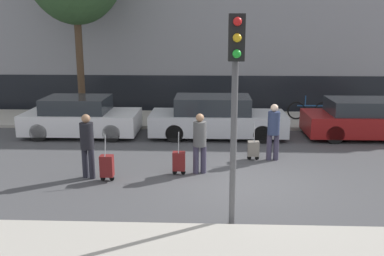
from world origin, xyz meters
TOP-DOWN VIEW (x-y plane):
  - ground_plane at (0.00, 0.00)m, footprint 80.00×80.00m
  - sidewalk_far at (0.00, 7.00)m, footprint 28.00×3.00m
  - building_facade at (0.00, 10.66)m, footprint 28.00×2.99m
  - parked_car_0 at (-5.30, 4.52)m, footprint 3.95×1.88m
  - parked_car_1 at (-0.56, 4.53)m, footprint 4.66×1.76m
  - parked_car_2 at (4.58, 4.60)m, footprint 4.21×1.84m
  - pedestrian_left at (-3.85, 0.22)m, footprint 0.34×0.34m
  - trolley_left at (-3.33, 0.02)m, footprint 0.34×0.29m
  - pedestrian_center at (-1.04, 0.69)m, footprint 0.34×0.34m
  - trolley_center at (-1.58, 0.56)m, footprint 0.34×0.29m
  - pedestrian_right at (1.02, 1.91)m, footprint 0.35×0.34m
  - trolley_right at (0.47, 1.90)m, footprint 0.34×0.29m
  - traffic_light at (-0.35, -2.36)m, footprint 0.28×0.47m
  - parked_bicycle at (3.19, 6.92)m, footprint 1.77×0.06m

SIDE VIEW (x-z plane):
  - ground_plane at x=0.00m, z-range 0.00..0.00m
  - sidewalk_far at x=0.00m, z-range 0.00..0.12m
  - trolley_right at x=0.47m, z-range -0.21..0.87m
  - trolley_center at x=-1.58m, z-range -0.21..0.93m
  - trolley_left at x=-3.33m, z-range -0.21..0.99m
  - parked_bicycle at x=3.19m, z-range 0.01..0.97m
  - parked_car_2 at x=4.58m, z-range -0.04..1.30m
  - parked_car_0 at x=-5.30m, z-range -0.04..1.32m
  - parked_car_1 at x=-0.56m, z-range -0.05..1.37m
  - pedestrian_center at x=-1.04m, z-range 0.10..1.70m
  - pedestrian_right at x=1.02m, z-range 0.11..1.74m
  - pedestrian_left at x=-3.85m, z-range 0.11..1.76m
  - traffic_light at x=-0.35m, z-range 0.84..4.81m
  - building_facade at x=0.00m, z-range -0.01..9.48m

